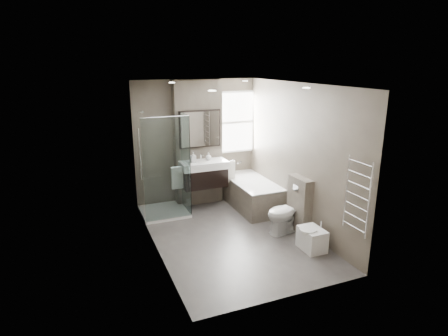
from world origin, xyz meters
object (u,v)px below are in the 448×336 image
vanity (204,174)px  bidet (312,239)px  toilet (286,212)px  bathtub (251,192)px

vanity → bidet: 2.63m
toilet → vanity: bearing=-161.1°
bathtub → toilet: (0.05, -1.31, 0.06)m
vanity → bathtub: 1.07m
bidet → bathtub: bearing=92.5°
vanity → bathtub: size_ratio=0.59×
bathtub → bidet: (0.09, -2.04, -0.13)m
vanity → bidet: bearing=-66.8°
toilet → bidet: (0.04, -0.73, -0.19)m
bathtub → bidet: bathtub is taller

